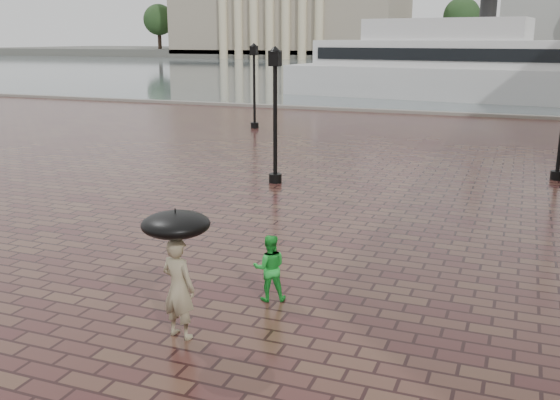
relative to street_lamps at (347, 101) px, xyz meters
name	(u,v)px	position (x,y,z in m)	size (l,w,h in m)	color
ground	(389,340)	(5.00, -15.33, -2.33)	(300.00, 300.00, 0.00)	#391A1A
harbour_water	(515,71)	(5.00, 76.67, -2.33)	(240.00, 240.00, 0.00)	#4A565A
quay_edge	(494,117)	(5.00, 16.67, -2.33)	(80.00, 0.60, 0.30)	slate
far_shore	(522,54)	(5.00, 144.67, -1.33)	(300.00, 60.00, 2.00)	#4C4C47
museum	(292,1)	(-50.00, 129.28, 11.58)	(57.00, 32.50, 26.00)	gray
far_trees	(524,16)	(5.00, 122.67, 7.09)	(188.00, 8.00, 13.50)	#2D2119
street_lamps	(347,101)	(0.00, 0.00, 0.00)	(15.44, 12.44, 4.40)	black
adult_pedestrian	(179,288)	(1.74, -16.47, -1.47)	(0.62, 0.41, 1.71)	gray
child_pedestrian	(270,268)	(2.55, -14.54, -1.69)	(0.62, 0.48, 1.27)	green
ferry_near	(444,66)	(0.37, 28.18, 0.26)	(26.86, 9.88, 8.61)	silver
umbrella	(176,224)	(1.74, -16.47, -0.39)	(1.10, 1.10, 1.15)	black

